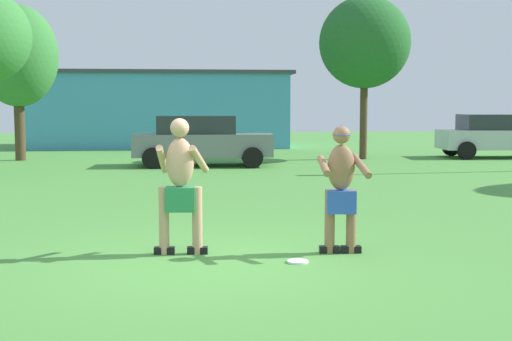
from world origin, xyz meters
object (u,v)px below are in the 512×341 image
tree_near_building (17,56)px  player_in_blue (341,184)px  car_gray_near_post (202,140)px  frisbee (298,262)px  car_silver_far_end (498,135)px  player_near (180,182)px  tree_right_field (365,43)px

tree_near_building → player_in_blue: bearing=-63.4°
player_in_blue → car_gray_near_post: player_in_blue is taller
frisbee → player_in_blue: bearing=36.7°
frisbee → tree_near_building: tree_near_building is taller
tree_near_building → frisbee: bearing=-65.9°
frisbee → car_gray_near_post: size_ratio=0.06×
player_in_blue → car_silver_far_end: player_in_blue is taller
player_in_blue → car_gray_near_post: bearing=96.9°
car_silver_far_end → player_near: bearing=-127.2°
player_in_blue → frisbee: (-0.63, -0.47, -0.88)m
tree_near_building → car_silver_far_end: bearing=-1.5°
tree_right_field → tree_near_building: bearing=177.2°
car_gray_near_post → tree_near_building: 7.35m
player_near → tree_right_field: tree_right_field is taller
frisbee → car_silver_far_end: 18.47m
car_silver_far_end → tree_near_building: bearing=178.5°
player_near → frisbee: 1.79m
player_in_blue → car_silver_far_end: size_ratio=0.37×
frisbee → tree_near_building: bearing=114.1°
player_near → car_silver_far_end: 18.75m
tree_right_field → car_silver_far_end: bearing=1.7°
car_silver_far_end → tree_right_field: bearing=-178.3°
frisbee → car_gray_near_post: car_gray_near_post is taller
frisbee → car_gray_near_post: 13.30m
car_gray_near_post → car_silver_far_end: same height
player_near → tree_right_field: bearing=67.0°
car_silver_far_end → player_in_blue: bearing=-121.7°
car_gray_near_post → tree_near_building: bearing=156.2°
tree_right_field → player_near: bearing=-113.0°
player_in_blue → car_silver_far_end: 17.72m
frisbee → tree_right_field: (4.85, 15.40, 4.07)m
player_in_blue → tree_near_building: tree_near_building is taller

